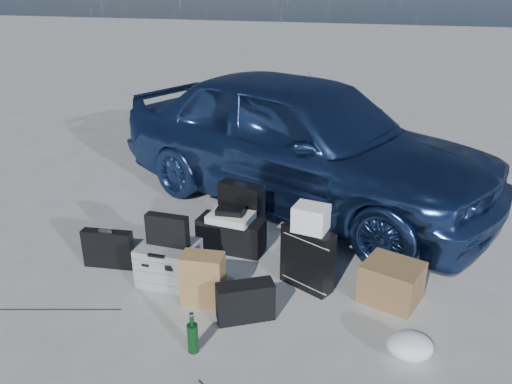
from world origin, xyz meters
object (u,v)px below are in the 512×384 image
at_px(suitcase_left, 241,211).
at_px(suitcase_right, 307,258).
at_px(pelican_case, 169,262).
at_px(briefcase, 108,249).
at_px(cardboard_box, 392,282).
at_px(car, 300,139).
at_px(duffel_bag, 231,234).
at_px(green_bottle, 193,333).

xyz_separation_m(suitcase_left, suitcase_right, (0.82, -0.66, -0.02)).
relative_size(pelican_case, suitcase_left, 0.81).
xyz_separation_m(briefcase, cardboard_box, (2.49, 0.26, -0.01)).
height_order(car, duffel_bag, car).
bearing_deg(duffel_bag, pelican_case, -113.26).
bearing_deg(green_bottle, briefcase, 145.99).
xyz_separation_m(suitcase_left, green_bottle, (0.25, -1.72, -0.14)).
relative_size(briefcase, suitcase_right, 0.84).
bearing_deg(briefcase, duffel_bag, 25.58).
bearing_deg(suitcase_right, green_bottle, -94.17).
xyz_separation_m(car, cardboard_box, (1.19, -1.73, -0.60)).
relative_size(pelican_case, cardboard_box, 1.10).
distance_m(briefcase, suitcase_right, 1.81).
height_order(duffel_bag, cardboard_box, cardboard_box).
height_order(suitcase_left, cardboard_box, suitcase_left).
height_order(briefcase, duffel_bag, briefcase).
bearing_deg(cardboard_box, briefcase, -174.07).
relative_size(car, green_bottle, 14.53).
height_order(pelican_case, suitcase_right, suitcase_right).
distance_m(suitcase_left, duffel_bag, 0.29).
relative_size(car, duffel_bag, 7.03).
xyz_separation_m(car, green_bottle, (-0.09, -2.80, -0.61)).
bearing_deg(green_bottle, suitcase_left, 98.11).
bearing_deg(duffel_bag, cardboard_box, -12.25).
distance_m(suitcase_left, green_bottle, 1.74).
xyz_separation_m(car, briefcase, (-1.30, -1.98, -0.59)).
height_order(suitcase_left, duffel_bag, suitcase_left).
xyz_separation_m(suitcase_right, cardboard_box, (0.70, 0.02, -0.11)).
bearing_deg(green_bottle, cardboard_box, 40.11).
bearing_deg(suitcase_left, green_bottle, -69.93).
bearing_deg(briefcase, pelican_case, -11.96).
xyz_separation_m(pelican_case, briefcase, (-0.64, 0.04, 0.00)).
bearing_deg(green_bottle, duffel_bag, 100.07).
height_order(briefcase, green_bottle, briefcase).
height_order(car, briefcase, car).
xyz_separation_m(car, duffel_bag, (-0.35, -1.34, -0.61)).
distance_m(pelican_case, suitcase_right, 1.19).
bearing_deg(suitcase_right, pelican_case, -142.06).
bearing_deg(suitcase_left, suitcase_right, -26.91).
relative_size(suitcase_left, suitcase_right, 1.08).
bearing_deg(pelican_case, suitcase_right, 11.29).
height_order(suitcase_left, suitcase_right, suitcase_left).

